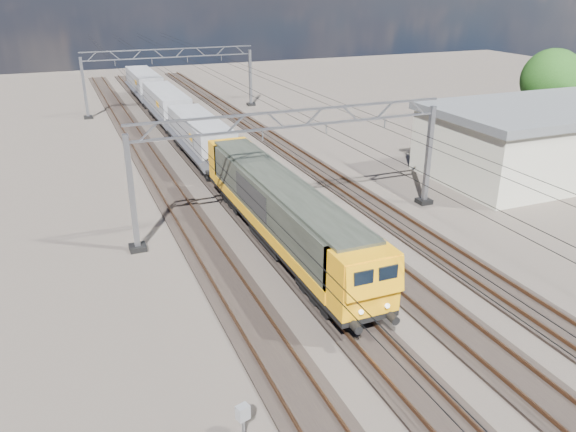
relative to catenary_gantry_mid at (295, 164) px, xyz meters
name	(u,v)px	position (x,y,z in m)	size (l,w,h in m)	color
ground	(323,251)	(0.00, -4.00, -3.91)	(160.00, 160.00, 0.00)	#2B2520
track_outer_west	(218,269)	(-6.00, -4.00, -3.83)	(2.60, 140.00, 0.30)	black
track_loco	(290,256)	(-2.00, -4.00, -3.83)	(2.60, 140.00, 0.30)	black
track_inner_east	(355,244)	(2.00, -4.00, -3.83)	(2.60, 140.00, 0.30)	black
track_outer_east	(414,233)	(6.00, -4.00, -3.83)	(2.60, 140.00, 0.30)	black
catenary_gantry_mid	(295,164)	(0.00, 0.00, 0.00)	(19.90, 0.90, 7.11)	gray
catenary_gantry_far	(171,78)	(0.00, 36.00, 0.00)	(19.90, 0.90, 7.11)	gray
overhead_wires	(271,119)	(0.00, 4.00, 1.84)	(12.03, 140.00, 0.53)	black
locomotive	(280,208)	(-2.00, -2.58, -1.58)	(2.76, 21.10, 3.62)	black
hopper_wagon_lead	(200,136)	(-2.00, 15.12, -1.67)	(3.38, 13.00, 3.25)	black
hopper_wagon_mid	(166,104)	(-2.00, 29.32, -1.67)	(3.38, 13.00, 3.25)	black
hopper_wagon_third	(144,84)	(-2.00, 43.52, -1.67)	(3.38, 13.00, 3.25)	black
trackside_cabinet	(243,413)	(-8.42, -15.51, -2.98)	(0.48, 0.41, 1.22)	gray
industrial_shed	(548,139)	(22.00, 2.00, -1.18)	(18.60, 10.60, 5.40)	beige
tree_far	(556,82)	(30.32, 9.79, 1.46)	(6.01, 5.61, 8.42)	#342818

